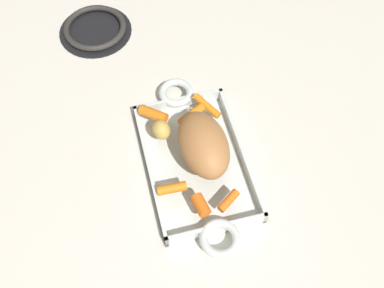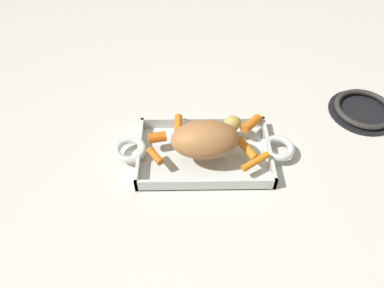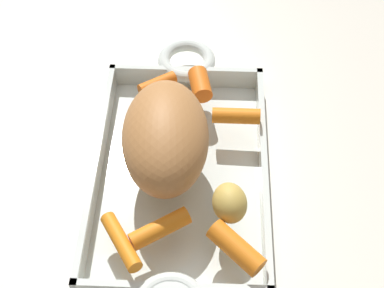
% 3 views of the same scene
% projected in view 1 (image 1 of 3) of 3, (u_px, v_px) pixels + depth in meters
% --- Properties ---
extents(ground_plane, '(1.70, 1.70, 0.00)m').
position_uv_depth(ground_plane, '(196.00, 165.00, 0.97)').
color(ground_plane, silver).
extents(roasting_dish, '(0.42, 0.20, 0.03)m').
position_uv_depth(roasting_dish, '(196.00, 162.00, 0.96)').
color(roasting_dish, silver).
rests_on(roasting_dish, ground_plane).
extents(pork_roast, '(0.16, 0.10, 0.08)m').
position_uv_depth(pork_roast, '(203.00, 143.00, 0.91)').
color(pork_roast, '#B07440').
rests_on(pork_roast, roasting_dish).
extents(baby_carrot_southwest, '(0.02, 0.06, 0.02)m').
position_uv_depth(baby_carrot_southwest, '(172.00, 188.00, 0.89)').
color(baby_carrot_southwest, orange).
rests_on(baby_carrot_southwest, roasting_dish).
extents(baby_carrot_center_left, '(0.05, 0.07, 0.02)m').
position_uv_depth(baby_carrot_center_left, '(191.00, 115.00, 0.98)').
color(baby_carrot_center_left, orange).
rests_on(baby_carrot_center_left, roasting_dish).
extents(baby_carrot_short, '(0.06, 0.06, 0.03)m').
position_uv_depth(baby_carrot_short, '(153.00, 114.00, 0.98)').
color(baby_carrot_short, orange).
rests_on(baby_carrot_short, roasting_dish).
extents(baby_carrot_northwest, '(0.04, 0.05, 0.02)m').
position_uv_depth(baby_carrot_northwest, '(228.00, 201.00, 0.88)').
color(baby_carrot_northwest, orange).
rests_on(baby_carrot_northwest, roasting_dish).
extents(baby_carrot_long, '(0.05, 0.03, 0.03)m').
position_uv_depth(baby_carrot_long, '(201.00, 205.00, 0.87)').
color(baby_carrot_long, orange).
rests_on(baby_carrot_long, roasting_dish).
extents(baby_carrot_southeast, '(0.07, 0.05, 0.02)m').
position_uv_depth(baby_carrot_southeast, '(207.00, 106.00, 0.99)').
color(baby_carrot_southeast, orange).
rests_on(baby_carrot_southeast, roasting_dish).
extents(potato_halved, '(0.05, 0.04, 0.04)m').
position_uv_depth(potato_halved, '(161.00, 130.00, 0.95)').
color(potato_halved, gold).
rests_on(potato_halved, roasting_dish).
extents(stove_burner_rear, '(0.18, 0.18, 0.02)m').
position_uv_depth(stove_burner_rear, '(95.00, 29.00, 1.16)').
color(stove_burner_rear, black).
rests_on(stove_burner_rear, ground_plane).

